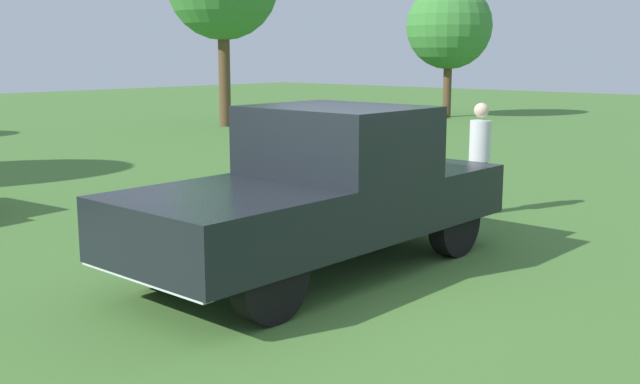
{
  "coord_description": "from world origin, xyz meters",
  "views": [
    {
      "loc": [
        5.78,
        5.06,
        2.42
      ],
      "look_at": [
        -0.39,
        -0.45,
        0.9
      ],
      "focal_mm": 42.64,
      "sensor_mm": 36.0,
      "label": 1
    }
  ],
  "objects": [
    {
      "name": "person_bystander",
      "position": [
        -4.27,
        -0.69,
        0.95
      ],
      "size": [
        0.34,
        0.32,
        1.69
      ],
      "rotation": [
        0.0,
        0.0,
        1.58
      ],
      "color": "navy",
      "rests_on": "ground_plane"
    },
    {
      "name": "pickup_truck",
      "position": [
        -0.51,
        -0.45,
        0.96
      ],
      "size": [
        4.86,
        1.88,
        1.83
      ],
      "rotation": [
        0.0,
        0.0,
        0.0
      ],
      "color": "black",
      "rests_on": "ground_plane"
    },
    {
      "name": "tree_side",
      "position": [
        -19.27,
        -10.79,
        3.4
      ],
      "size": [
        3.22,
        3.22,
        5.03
      ],
      "color": "brown",
      "rests_on": "ground_plane"
    },
    {
      "name": "ground_plane",
      "position": [
        0.0,
        0.0,
        0.0
      ],
      "size": [
        80.0,
        80.0,
        0.0
      ],
      "primitive_type": "plane",
      "color": "#477533"
    }
  ]
}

